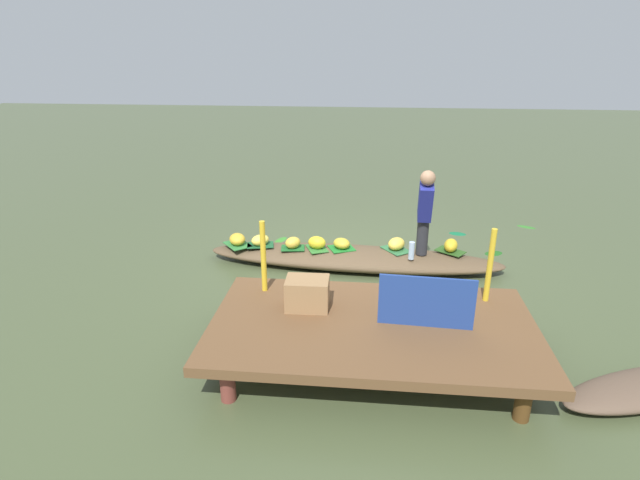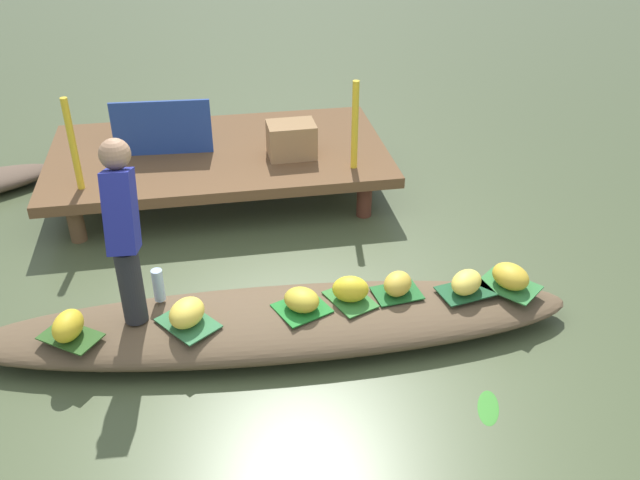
% 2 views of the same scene
% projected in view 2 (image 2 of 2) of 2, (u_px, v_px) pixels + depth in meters
% --- Properties ---
extents(canal_water, '(40.00, 40.00, 0.00)m').
position_uv_depth(canal_water, '(277.00, 337.00, 4.95)').
color(canal_water, '#465132').
rests_on(canal_water, ground).
extents(dock_platform, '(3.20, 1.80, 0.44)m').
position_uv_depth(dock_platform, '(219.00, 156.00, 6.68)').
color(dock_platform, brown).
rests_on(dock_platform, ground).
extents(vendor_boat, '(4.27, 1.05, 0.25)m').
position_uv_depth(vendor_boat, '(277.00, 323.00, 4.89)').
color(vendor_boat, brown).
rests_on(vendor_boat, ground).
extents(leaf_mat_0, '(0.36, 0.28, 0.01)m').
position_uv_depth(leaf_mat_0, '(397.00, 293.00, 4.97)').
color(leaf_mat_0, '#1D5F26').
rests_on(leaf_mat_0, vendor_boat).
extents(banana_bunch_0, '(0.30, 0.30, 0.16)m').
position_uv_depth(banana_bunch_0, '(398.00, 284.00, 4.93)').
color(banana_bunch_0, gold).
rests_on(banana_bunch_0, vendor_boat).
extents(leaf_mat_1, '(0.37, 0.43, 0.01)m').
position_uv_depth(leaf_mat_1, '(350.00, 299.00, 4.90)').
color(leaf_mat_1, '#327630').
rests_on(leaf_mat_1, vendor_boat).
extents(banana_bunch_1, '(0.29, 0.25, 0.18)m').
position_uv_depth(banana_bunch_1, '(350.00, 289.00, 4.86)').
color(banana_bunch_1, yellow).
rests_on(banana_bunch_1, vendor_boat).
extents(leaf_mat_2, '(0.49, 0.50, 0.01)m').
position_uv_depth(leaf_mat_2, '(509.00, 286.00, 5.05)').
color(leaf_mat_2, '#317938').
rests_on(leaf_mat_2, vendor_boat).
extents(banana_bunch_2, '(0.32, 0.35, 0.17)m').
position_uv_depth(banana_bunch_2, '(511.00, 276.00, 5.00)').
color(banana_bunch_2, gold).
rests_on(banana_bunch_2, vendor_boat).
extents(leaf_mat_3, '(0.46, 0.49, 0.01)m').
position_uv_depth(leaf_mat_3, '(188.00, 323.00, 4.68)').
color(leaf_mat_3, '#306E3E').
rests_on(leaf_mat_3, vendor_boat).
extents(banana_bunch_3, '(0.33, 0.36, 0.18)m').
position_uv_depth(banana_bunch_3, '(187.00, 313.00, 4.63)').
color(banana_bunch_3, yellow).
rests_on(banana_bunch_3, vendor_boat).
extents(leaf_mat_4, '(0.43, 0.42, 0.01)m').
position_uv_depth(leaf_mat_4, '(302.00, 308.00, 4.81)').
color(leaf_mat_4, '#1E7628').
rests_on(leaf_mat_4, vendor_boat).
extents(banana_bunch_4, '(0.34, 0.34, 0.15)m').
position_uv_depth(banana_bunch_4, '(302.00, 300.00, 4.78)').
color(banana_bunch_4, gold).
rests_on(banana_bunch_4, vendor_boat).
extents(leaf_mat_5, '(0.46, 0.42, 0.01)m').
position_uv_depth(leaf_mat_5, '(71.00, 336.00, 4.55)').
color(leaf_mat_5, '#2A521D').
rests_on(leaf_mat_5, vendor_boat).
extents(banana_bunch_5, '(0.25, 0.32, 0.18)m').
position_uv_depth(banana_bunch_5, '(68.00, 326.00, 4.51)').
color(banana_bunch_5, gold).
rests_on(banana_bunch_5, vendor_boat).
extents(leaf_mat_6, '(0.42, 0.32, 0.01)m').
position_uv_depth(leaf_mat_6, '(465.00, 291.00, 4.99)').
color(leaf_mat_6, '#1B522C').
rests_on(leaf_mat_6, vendor_boat).
extents(banana_bunch_6, '(0.33, 0.33, 0.16)m').
position_uv_depth(banana_bunch_6, '(466.00, 282.00, 4.95)').
color(banana_bunch_6, '#F9D952').
rests_on(banana_bunch_6, vendor_boat).
extents(vendor_person, '(0.21, 0.44, 1.24)m').
position_uv_depth(vendor_person, '(123.00, 224.00, 4.42)').
color(vendor_person, '#28282D').
rests_on(vendor_person, vendor_boat).
extents(water_bottle, '(0.08, 0.08, 0.25)m').
position_uv_depth(water_bottle, '(158.00, 285.00, 4.85)').
color(water_bottle, silver).
rests_on(water_bottle, vendor_boat).
extents(market_banner, '(0.91, 0.09, 0.52)m').
position_uv_depth(market_banner, '(162.00, 128.00, 6.44)').
color(market_banner, navy).
rests_on(market_banner, dock_platform).
extents(railing_post_west, '(0.06, 0.06, 0.81)m').
position_uv_depth(railing_post_west, '(73.00, 145.00, 5.75)').
color(railing_post_west, yellow).
rests_on(railing_post_west, dock_platform).
extents(railing_post_east, '(0.06, 0.06, 0.81)m').
position_uv_depth(railing_post_east, '(355.00, 125.00, 6.11)').
color(railing_post_east, yellow).
rests_on(railing_post_east, dock_platform).
extents(produce_crate, '(0.45, 0.33, 0.32)m').
position_uv_depth(produce_crate, '(291.00, 140.00, 6.45)').
color(produce_crate, '#9A734A').
rests_on(produce_crate, dock_platform).
extents(drifting_plant_1, '(0.24, 0.34, 0.01)m').
position_uv_depth(drifting_plant_1, '(488.00, 407.00, 4.36)').
color(drifting_plant_1, '#38862B').
rests_on(drifting_plant_1, ground).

